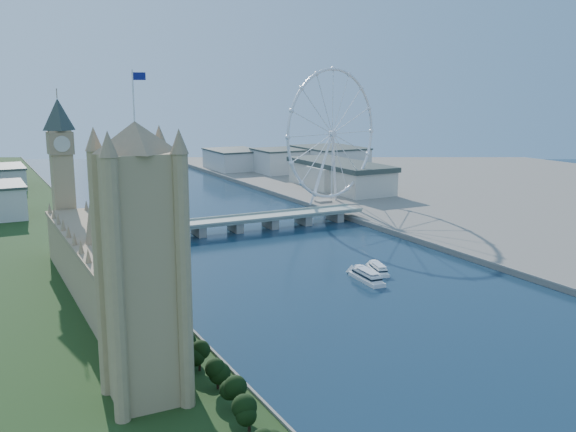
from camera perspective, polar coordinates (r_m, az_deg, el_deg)
ground at (r=263.02m, az=22.16°, el=-14.14°), size 2000.00×2000.00×0.00m
tree_row at (r=242.74m, az=-7.49°, el=-13.17°), size 7.81×183.81×20.07m
victoria_tower at (r=218.92m, az=-12.96°, el=-3.49°), size 28.16×28.16×112.00m
parliament_range at (r=338.36m, az=-16.42°, el=-4.73°), size 24.00×200.00×70.00m
big_ben at (r=434.75m, az=-19.52°, el=5.03°), size 20.02×20.02×110.00m
westminster_bridge at (r=498.23m, az=-4.71°, el=-0.61°), size 220.00×22.00×9.50m
london_eye at (r=592.51m, az=3.96°, el=7.25°), size 113.60×39.12×124.30m
county_hall at (r=692.36m, az=4.58°, el=2.20°), size 54.00×144.00×35.00m
city_skyline at (r=751.29m, az=-9.60°, el=4.10°), size 505.00×280.00×32.00m
tour_boat_near at (r=374.04m, az=7.00°, el=-5.76°), size 10.89×33.20×7.24m
tour_boat_far at (r=391.98m, az=7.99°, el=-4.99°), size 13.81×27.64×5.89m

